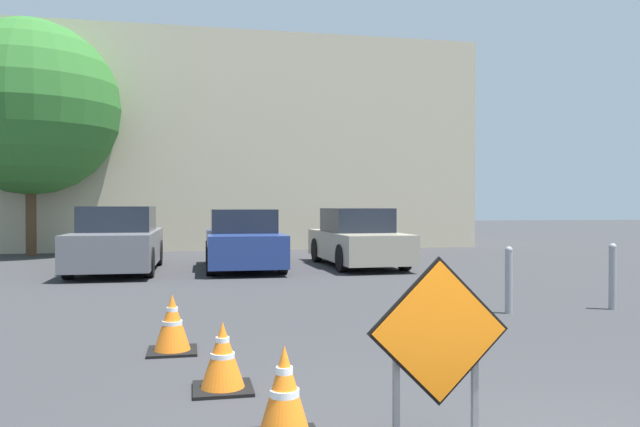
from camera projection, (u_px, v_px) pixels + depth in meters
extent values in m
plane|color=#333335|center=(288.00, 283.00, 12.93)|extent=(96.00, 96.00, 0.00)
cube|color=black|center=(439.00, 331.00, 4.18)|extent=(1.00, 0.02, 1.00)
cube|color=orange|center=(440.00, 331.00, 4.16)|extent=(0.94, 0.02, 0.94)
cube|color=slate|center=(396.00, 389.00, 4.17)|extent=(0.04, 0.04, 0.77)
cube|color=slate|center=(475.00, 384.00, 4.28)|extent=(0.04, 0.04, 0.77)
cone|color=orange|center=(284.00, 391.00, 4.25)|extent=(0.37, 0.37, 0.64)
cylinder|color=white|center=(284.00, 371.00, 4.25)|extent=(0.12, 0.12, 0.06)
cylinder|color=white|center=(284.00, 393.00, 4.25)|extent=(0.21, 0.21, 0.06)
cube|color=black|center=(223.00, 389.00, 5.44)|extent=(0.52, 0.52, 0.03)
cone|color=orange|center=(223.00, 354.00, 5.44)|extent=(0.38, 0.38, 0.57)
cylinder|color=white|center=(223.00, 340.00, 5.44)|extent=(0.12, 0.12, 0.05)
cylinder|color=white|center=(223.00, 356.00, 5.44)|extent=(0.21, 0.21, 0.05)
cube|color=black|center=(172.00, 351.00, 6.84)|extent=(0.53, 0.53, 0.03)
cone|color=orange|center=(172.00, 322.00, 6.84)|extent=(0.40, 0.40, 0.61)
cylinder|color=white|center=(172.00, 310.00, 6.84)|extent=(0.12, 0.12, 0.05)
cylinder|color=white|center=(172.00, 323.00, 6.84)|extent=(0.22, 0.22, 0.05)
cube|color=slate|center=(118.00, 248.00, 15.16)|extent=(1.94, 4.66, 0.80)
cube|color=#1E232D|center=(118.00, 219.00, 15.26)|extent=(1.68, 2.16, 0.60)
cylinder|color=black|center=(149.00, 262.00, 13.91)|extent=(0.21, 0.69, 0.68)
cylinder|color=black|center=(68.00, 264.00, 13.59)|extent=(0.21, 0.69, 0.68)
cylinder|color=black|center=(158.00, 253.00, 16.73)|extent=(0.21, 0.69, 0.68)
cylinder|color=black|center=(91.00, 254.00, 16.41)|extent=(0.21, 0.69, 0.68)
cube|color=navy|center=(243.00, 247.00, 15.77)|extent=(1.88, 4.28, 0.75)
cube|color=#1E232D|center=(243.00, 221.00, 15.86)|extent=(1.62, 1.98, 0.58)
cylinder|color=black|center=(282.00, 260.00, 14.63)|extent=(0.21, 0.66, 0.66)
cylinder|color=black|center=(211.00, 261.00, 14.32)|extent=(0.21, 0.66, 0.66)
cylinder|color=black|center=(270.00, 252.00, 17.22)|extent=(0.21, 0.66, 0.66)
cylinder|color=black|center=(209.00, 253.00, 16.91)|extent=(0.21, 0.66, 0.66)
cube|color=#A39984|center=(358.00, 245.00, 16.56)|extent=(1.84, 4.52, 0.72)
cube|color=#1E232D|center=(356.00, 220.00, 16.66)|extent=(1.57, 2.10, 0.63)
cylinder|color=black|center=(404.00, 257.00, 15.39)|extent=(0.22, 0.68, 0.67)
cylinder|color=black|center=(342.00, 258.00, 15.03)|extent=(0.22, 0.68, 0.67)
cylinder|color=black|center=(370.00, 249.00, 18.10)|extent=(0.22, 0.68, 0.67)
cylinder|color=black|center=(317.00, 250.00, 17.74)|extent=(0.22, 0.68, 0.67)
cylinder|color=gray|center=(509.00, 282.00, 9.31)|extent=(0.11, 0.11, 0.95)
sphere|color=gray|center=(509.00, 250.00, 9.30)|extent=(0.12, 0.12, 0.12)
cylinder|color=gray|center=(612.00, 278.00, 9.67)|extent=(0.11, 0.11, 0.97)
sphere|color=gray|center=(613.00, 247.00, 9.66)|extent=(0.12, 0.12, 0.12)
cube|color=beige|center=(245.00, 147.00, 24.66)|extent=(17.27, 5.00, 7.89)
cylinder|color=#513823|center=(31.00, 214.00, 19.87)|extent=(0.32, 0.32, 2.64)
sphere|color=#2D6B28|center=(30.00, 107.00, 19.82)|extent=(5.57, 5.57, 5.57)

